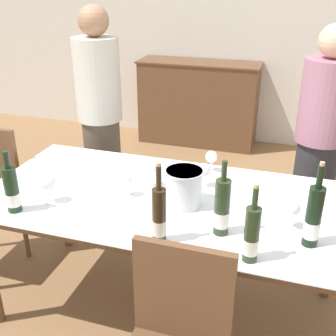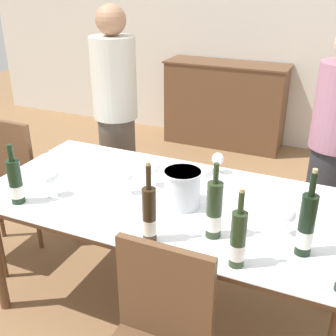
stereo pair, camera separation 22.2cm
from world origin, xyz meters
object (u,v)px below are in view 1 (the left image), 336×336
at_px(wine_bottle_1, 313,218).
at_px(wine_glass_2, 126,180).
at_px(wine_glass_1, 204,171).
at_px(person_guest_left, 318,151).
at_px(wine_bottle_4, 222,209).
at_px(wine_glass_3, 211,157).
at_px(dining_table, 168,208).
at_px(wine_glass_0, 48,183).
at_px(ice_bucket, 184,187).
at_px(person_host, 101,124).
at_px(sideboard_cabinet, 198,103).
at_px(wine_glass_4, 293,209).
at_px(wine_glass_5, 150,170).
at_px(wine_bottle_3, 12,190).
at_px(wine_bottle_5, 251,236).
at_px(wine_bottle_2, 159,216).

bearing_deg(wine_bottle_1, wine_glass_2, 169.85).
bearing_deg(wine_glass_1, person_guest_left, 46.48).
height_order(wine_bottle_4, wine_glass_3, wine_bottle_4).
bearing_deg(dining_table, wine_glass_0, -158.70).
relative_size(wine_bottle_4, wine_glass_3, 2.80).
height_order(wine_glass_0, person_guest_left, person_guest_left).
bearing_deg(wine_bottle_1, wine_glass_1, 145.01).
relative_size(ice_bucket, person_host, 0.12).
relative_size(sideboard_cabinet, person_host, 0.82).
distance_m(wine_glass_0, wine_glass_4, 1.25).
bearing_deg(ice_bucket, wine_glass_5, 149.45).
bearing_deg(person_guest_left, wine_bottle_3, -140.73).
xyz_separation_m(dining_table, wine_bottle_4, (0.34, -0.25, 0.20)).
distance_m(ice_bucket, wine_glass_5, 0.28).
relative_size(sideboard_cabinet, person_guest_left, 0.86).
bearing_deg(wine_bottle_1, wine_glass_5, 160.24).
bearing_deg(wine_bottle_5, dining_table, 140.28).
relative_size(dining_table, wine_glass_4, 14.27).
relative_size(wine_bottle_3, wine_bottle_4, 0.89).
height_order(wine_glass_4, person_guest_left, person_guest_left).
xyz_separation_m(ice_bucket, person_guest_left, (0.68, 0.90, -0.07)).
distance_m(wine_bottle_1, wine_glass_5, 0.93).
bearing_deg(ice_bucket, wine_bottle_1, -15.27).
xyz_separation_m(wine_bottle_2, person_guest_left, (0.70, 1.25, -0.09)).
bearing_deg(sideboard_cabinet, wine_glass_1, -75.55).
bearing_deg(wine_bottle_4, person_host, 137.28).
bearing_deg(ice_bucket, wine_bottle_2, -92.57).
xyz_separation_m(dining_table, person_guest_left, (0.78, 0.85, 0.10)).
height_order(sideboard_cabinet, wine_glass_4, sideboard_cabinet).
xyz_separation_m(dining_table, wine_bottle_2, (0.09, -0.40, 0.19)).
bearing_deg(wine_glass_0, person_host, 100.71).
distance_m(wine_glass_2, wine_glass_3, 0.59).
height_order(wine_bottle_2, wine_bottle_5, wine_bottle_2).
xyz_separation_m(wine_glass_5, person_host, (-0.65, 0.69, -0.02)).
bearing_deg(wine_glass_5, wine_bottle_4, -35.92).
xyz_separation_m(wine_bottle_2, wine_bottle_3, (-0.80, 0.03, -0.01)).
height_order(ice_bucket, wine_bottle_4, wine_bottle_4).
relative_size(sideboard_cabinet, wine_glass_5, 9.50).
bearing_deg(person_host, wine_glass_0, -79.29).
xyz_separation_m(sideboard_cabinet, wine_glass_1, (0.67, -2.61, 0.39)).
height_order(dining_table, wine_glass_2, wine_glass_2).
height_order(wine_bottle_3, person_guest_left, person_guest_left).
bearing_deg(wine_glass_1, wine_glass_3, 91.46).
relative_size(wine_glass_0, wine_glass_5, 1.05).
distance_m(wine_bottle_2, wine_glass_0, 0.70).
distance_m(wine_bottle_1, person_guest_left, 1.08).
distance_m(wine_bottle_5, person_host, 1.76).
bearing_deg(wine_bottle_2, dining_table, 102.07).
relative_size(dining_table, ice_bucket, 10.16).
bearing_deg(wine_bottle_1, wine_bottle_3, -174.08).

